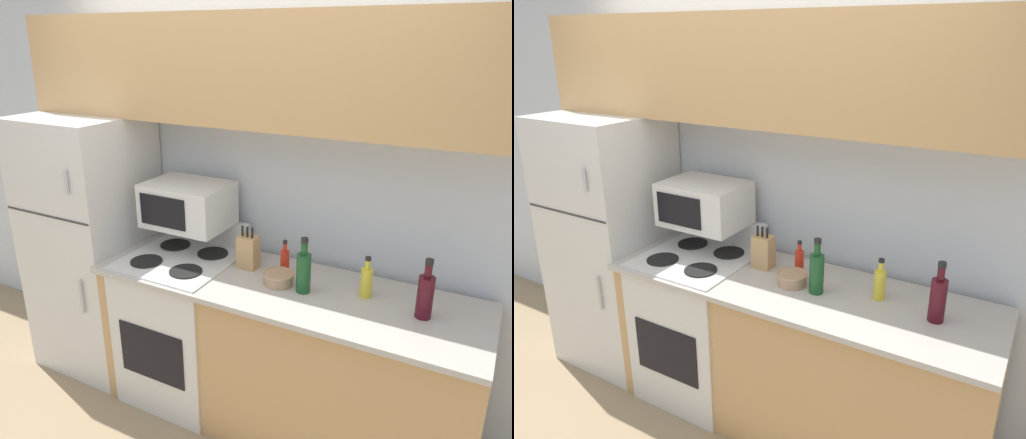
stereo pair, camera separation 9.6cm
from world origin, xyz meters
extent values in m
plane|color=tan|center=(0.00, 0.00, 0.00)|extent=(12.00, 12.00, 0.00)
cube|color=silver|center=(0.00, 0.70, 1.27)|extent=(8.00, 0.05, 2.55)
cube|color=tan|center=(0.35, 0.32, 0.45)|extent=(2.12, 0.63, 0.89)
cube|color=#BCB7AD|center=(0.35, 0.30, 0.91)|extent=(2.12, 0.67, 0.03)
cube|color=silver|center=(-1.06, 0.33, 0.86)|extent=(0.71, 0.66, 1.72)
cube|color=#383838|center=(-1.06, 0.00, 1.17)|extent=(0.69, 0.01, 0.01)
cylinder|color=#B7B7BC|center=(-0.84, -0.01, 1.41)|extent=(0.02, 0.02, 0.14)
cylinder|color=#B7B7BC|center=(-0.84, -0.01, 0.69)|extent=(0.02, 0.02, 0.22)
cube|color=tan|center=(0.00, 0.50, 2.01)|extent=(2.83, 0.33, 0.57)
cube|color=silver|center=(-0.32, 0.30, 0.47)|extent=(0.62, 0.63, 0.93)
cube|color=black|center=(-0.32, -0.02, 0.45)|extent=(0.45, 0.01, 0.34)
cube|color=#2D2D2D|center=(-0.32, 0.30, 0.93)|extent=(0.60, 0.61, 0.01)
cube|color=silver|center=(-0.32, 0.60, 1.01)|extent=(0.60, 0.06, 0.16)
cylinder|color=black|center=(-0.46, 0.16, 0.94)|extent=(0.19, 0.19, 0.01)
cylinder|color=black|center=(-0.18, 0.16, 0.94)|extent=(0.19, 0.19, 0.01)
cylinder|color=black|center=(-0.46, 0.44, 0.94)|extent=(0.19, 0.19, 0.01)
cylinder|color=black|center=(-0.18, 0.44, 0.94)|extent=(0.19, 0.19, 0.01)
cube|color=silver|center=(-0.34, 0.43, 1.23)|extent=(0.49, 0.36, 0.26)
cube|color=black|center=(-0.39, 0.25, 1.23)|extent=(0.31, 0.01, 0.18)
cube|color=tan|center=(0.09, 0.40, 1.02)|extent=(0.11, 0.09, 0.19)
cylinder|color=black|center=(0.06, 0.39, 1.14)|extent=(0.01, 0.01, 0.06)
cylinder|color=black|center=(0.09, 0.39, 1.14)|extent=(0.01, 0.01, 0.06)
cylinder|color=black|center=(0.12, 0.39, 1.14)|extent=(0.01, 0.01, 0.06)
cylinder|color=tan|center=(0.33, 0.30, 0.95)|extent=(0.16, 0.16, 0.06)
torus|color=tan|center=(0.33, 0.30, 0.98)|extent=(0.17, 0.17, 0.01)
cylinder|color=#194C23|center=(0.48, 0.28, 1.03)|extent=(0.08, 0.08, 0.21)
cylinder|color=#194C23|center=(0.48, 0.28, 1.17)|extent=(0.03, 0.03, 0.07)
cylinder|color=black|center=(0.48, 0.28, 1.21)|extent=(0.04, 0.04, 0.02)
cylinder|color=gold|center=(0.79, 0.38, 1.00)|extent=(0.06, 0.06, 0.15)
cylinder|color=gold|center=(0.79, 0.38, 1.10)|extent=(0.03, 0.03, 0.05)
cylinder|color=black|center=(0.79, 0.38, 1.13)|extent=(0.03, 0.03, 0.02)
cylinder|color=red|center=(0.31, 0.43, 0.99)|extent=(0.05, 0.05, 0.14)
cylinder|color=red|center=(0.31, 0.43, 1.09)|extent=(0.02, 0.02, 0.04)
cylinder|color=black|center=(0.31, 0.43, 1.12)|extent=(0.03, 0.03, 0.02)
cylinder|color=#470F19|center=(1.08, 0.32, 1.03)|extent=(0.08, 0.08, 0.21)
cylinder|color=#470F19|center=(1.08, 0.32, 1.17)|extent=(0.03, 0.03, 0.07)
cylinder|color=black|center=(1.08, 0.32, 1.21)|extent=(0.04, 0.04, 0.02)
camera|label=1|loc=(1.36, -1.87, 2.17)|focal=35.00mm
camera|label=2|loc=(1.44, -1.82, 2.17)|focal=35.00mm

